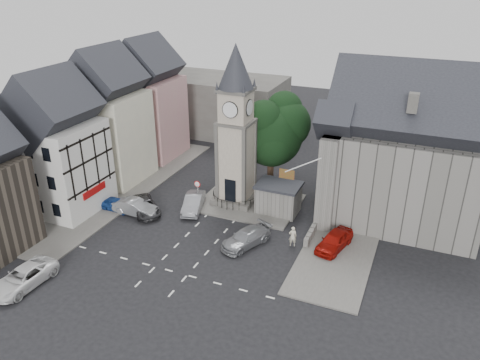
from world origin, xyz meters
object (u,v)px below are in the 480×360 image
at_px(clock_tower, 236,128).
at_px(stone_shelter, 278,198).
at_px(pedestrian, 293,236).
at_px(car_east_red, 334,241).
at_px(car_west_blue, 116,204).

bearing_deg(clock_tower, stone_shelter, -5.84).
bearing_deg(pedestrian, stone_shelter, -82.12).
bearing_deg(car_east_red, car_west_blue, -161.44).
xyz_separation_m(clock_tower, car_east_red, (11.50, -4.99, -7.33)).
height_order(car_west_blue, car_east_red, car_east_red).
distance_m(clock_tower, pedestrian, 12.29).
relative_size(car_west_blue, car_east_red, 0.82).
distance_m(clock_tower, car_east_red, 14.52).
xyz_separation_m(car_east_red, pedestrian, (-3.50, -1.00, 0.17)).
bearing_deg(stone_shelter, pedestrian, -59.81).
bearing_deg(clock_tower, car_east_red, -23.46).
height_order(stone_shelter, car_west_blue, stone_shelter).
bearing_deg(clock_tower, car_west_blue, -147.73).
bearing_deg(clock_tower, pedestrian, -36.83).
bearing_deg(stone_shelter, car_east_red, -33.89).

